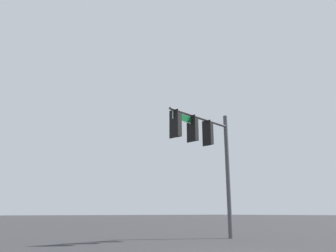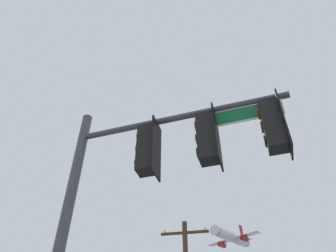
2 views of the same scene
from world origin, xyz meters
TOP-DOWN VIEW (x-y plane):
  - signal_pole_near at (-3.59, -5.76)m, footprint 4.49×1.12m
  - airplane at (-40.89, 122.93)m, footprint 24.64×27.32m

SIDE VIEW (x-z plane):
  - signal_pole_near at x=-3.59m, z-range 1.33..7.72m
  - airplane at x=-40.89m, z-range 49.83..61.98m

